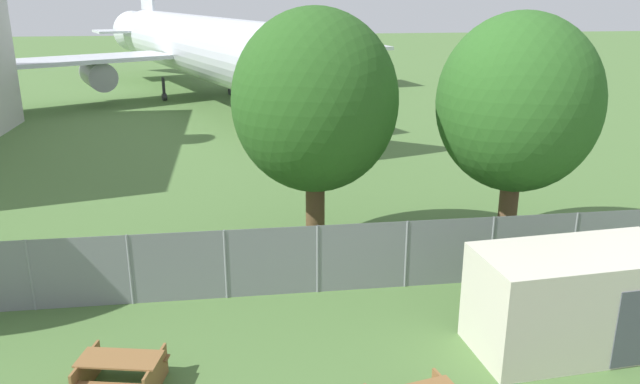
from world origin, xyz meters
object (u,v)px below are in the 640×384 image
airplane (201,47)px  portable_cabin (575,300)px  tree_behind_benches (315,102)px  picnic_bench_near_cabin (120,370)px  tree_left_of_cabin (518,104)px

airplane → portable_cabin: bearing=-6.1°
portable_cabin → tree_behind_benches: bearing=126.1°
picnic_bench_near_cabin → tree_behind_benches: size_ratio=0.26×
portable_cabin → tree_behind_benches: (-5.35, 6.21, 3.75)m
airplane → tree_left_of_cabin: 33.41m
picnic_bench_near_cabin → airplane: bearing=89.6°
tree_behind_benches → tree_left_of_cabin: bearing=-4.7°
picnic_bench_near_cabin → tree_behind_benches: 9.37m
portable_cabin → tree_behind_benches: 9.01m
airplane → tree_left_of_cabin: (10.97, -31.55, 0.82)m
tree_left_of_cabin → airplane: bearing=109.2°
airplane → tree_left_of_cabin: bearing=-2.1°
portable_cabin → tree_left_of_cabin: size_ratio=0.64×
picnic_bench_near_cabin → tree_left_of_cabin: size_ratio=0.26×
portable_cabin → tree_left_of_cabin: (0.84, 5.70, 3.63)m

